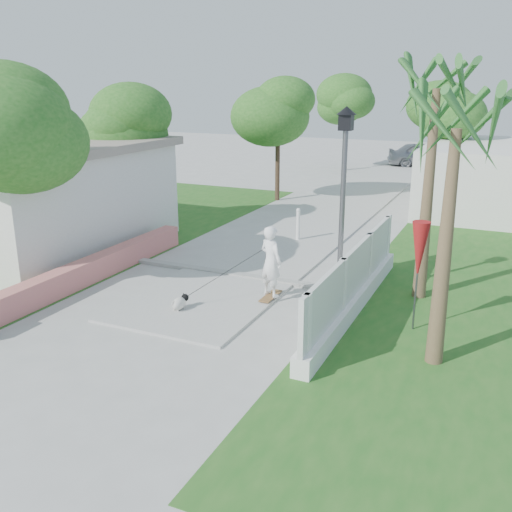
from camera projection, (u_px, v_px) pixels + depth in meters
The scene contains 21 objects.
ground at pixel (84, 380), 9.84m from camera, with size 90.00×90.00×0.00m, color #B7B7B2.
path_strip at pixel (367, 190), 27.25m from camera, with size 3.20×36.00×0.06m, color #B7B7B2.
curb at pixel (238, 275), 15.05m from camera, with size 6.50×0.25×0.10m, color #999993.
grass_left at pixel (81, 232), 19.58m from camera, with size 8.00×20.00×0.01m, color #225D1D.
pink_wall at pixel (75, 276), 14.15m from camera, with size 0.45×8.20×0.80m.
house_left at pixel (7, 193), 17.76m from camera, with size 8.40×7.40×3.23m.
lattice_fence at pixel (354, 288), 12.69m from camera, with size 0.35×7.00×1.50m.
building_right at pixel (505, 177), 22.76m from camera, with size 6.00×8.00×2.60m, color silver.
street_lamp at pixel (343, 199), 12.77m from camera, with size 0.44×0.44×4.44m.
bollard at pixel (298, 224), 18.30m from camera, with size 0.14×0.14×1.09m.
patio_umbrella at pixel (419, 252), 11.36m from camera, with size 0.36×0.36×2.30m.
tree_left_near at pixel (3, 132), 13.10m from camera, with size 3.60×3.60×5.28m.
tree_left_mid at pixel (118, 129), 18.38m from camera, with size 3.20×3.20×4.85m.
tree_path_left at pixel (278, 110), 23.83m from camera, with size 3.40×3.40×5.23m.
tree_path_right at pixel (444, 117), 24.95m from camera, with size 3.00×3.00×4.79m.
tree_path_far at pixel (348, 103), 32.45m from camera, with size 3.20×3.20×5.17m.
palm_far at pixel (436, 103), 12.37m from camera, with size 1.80×1.80×5.30m.
palm_near at pixel (455, 144), 9.34m from camera, with size 1.80×1.80×4.70m.
skateboarder at pixel (233, 271), 13.09m from camera, with size 1.93×1.80×1.79m.
dog at pixel (180, 303), 12.72m from camera, with size 0.33×0.56×0.39m.
parked_car at pixel (424, 155), 34.65m from camera, with size 1.74×4.32×1.47m, color #9FA0A6.
Camera 1 is at (6.35, -6.77, 4.91)m, focal length 40.00 mm.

